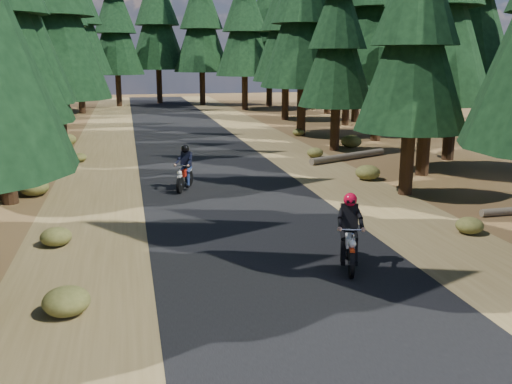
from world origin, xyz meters
TOP-DOWN VIEW (x-y plane):
  - ground at (0.00, 0.00)m, footprint 120.00×120.00m
  - road at (0.00, 5.00)m, footprint 6.00×100.00m
  - shoulder_l at (-4.60, 5.00)m, footprint 3.20×100.00m
  - shoulder_r at (4.60, 5.00)m, footprint 3.20×100.00m
  - log_near at (6.66, 11.32)m, footprint 4.39×2.24m
  - understory_shrubs at (0.54, 7.77)m, footprint 15.88×29.61m
  - rider_lead at (1.45, -1.77)m, footprint 1.11×2.01m
  - rider_follow at (-1.43, 6.87)m, footprint 1.20×1.89m

SIDE VIEW (x-z plane):
  - ground at x=0.00m, z-range 0.00..0.00m
  - shoulder_l at x=-4.60m, z-range 0.00..0.01m
  - shoulder_r at x=4.60m, z-range 0.00..0.01m
  - road at x=0.00m, z-range 0.00..0.01m
  - log_near at x=6.66m, z-range 0.00..0.32m
  - understory_shrubs at x=0.54m, z-range -0.05..0.61m
  - rider_follow at x=-1.43m, z-range -0.26..1.36m
  - rider_lead at x=1.45m, z-range -0.28..1.44m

